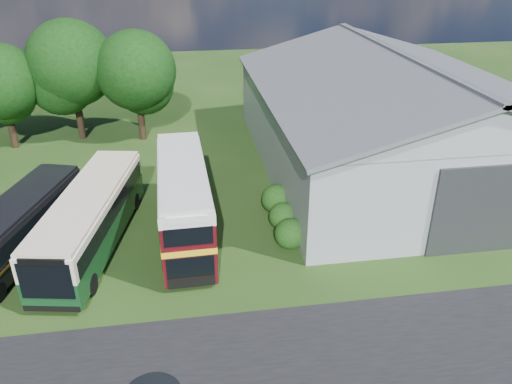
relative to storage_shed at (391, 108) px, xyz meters
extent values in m
plane|color=#1B3812|center=(-15.00, -15.98, -4.17)|extent=(120.00, 120.00, 0.00)
cube|color=black|center=(-12.00, -18.98, -4.17)|extent=(60.00, 8.00, 0.02)
cube|color=gray|center=(0.00, 0.02, -1.42)|extent=(18.00, 24.00, 5.50)
cube|color=#2D3033|center=(0.00, -12.06, -1.67)|extent=(5.20, 0.18, 5.00)
cylinder|color=black|center=(-28.00, 7.52, -2.64)|extent=(0.56, 0.56, 3.06)
sphere|color=black|center=(-28.00, 7.52, 1.10)|extent=(5.78, 5.78, 5.78)
cylinder|color=black|center=(-23.00, 8.82, -2.37)|extent=(0.56, 0.56, 3.60)
sphere|color=black|center=(-23.00, 8.82, 2.03)|extent=(6.80, 6.80, 6.80)
cylinder|color=black|center=(-18.00, 7.82, -2.51)|extent=(0.56, 0.56, 3.31)
sphere|color=black|center=(-18.00, 7.82, 1.54)|extent=(6.26, 6.26, 6.26)
sphere|color=#194714|center=(-9.40, -9.98, -4.17)|extent=(1.70, 1.70, 1.70)
sphere|color=#194714|center=(-9.40, -7.98, -4.17)|extent=(1.60, 1.60, 1.60)
sphere|color=#194714|center=(-9.40, -5.98, -4.17)|extent=(1.80, 1.80, 1.80)
cube|color=#0F391A|center=(-19.83, -8.33, -2.41)|extent=(4.79, 11.90, 2.89)
cube|color=#43090E|center=(-14.91, -8.15, -1.85)|extent=(2.80, 10.15, 4.04)
cube|color=black|center=(-23.56, -8.62, -2.57)|extent=(5.28, 10.81, 2.62)
camera|label=1|loc=(-14.73, -32.25, 10.69)|focal=35.00mm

